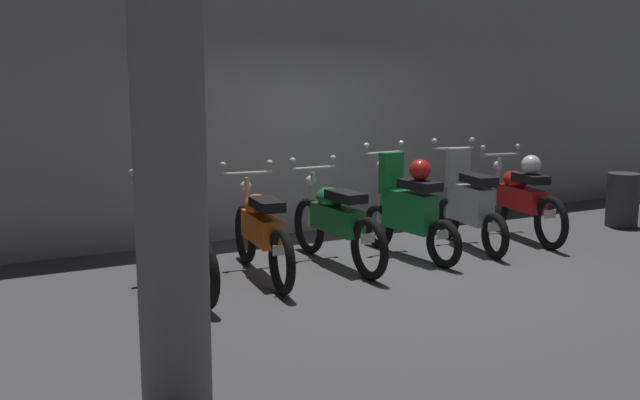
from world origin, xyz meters
name	(u,v)px	position (x,y,z in m)	size (l,w,h in m)	color
ground_plane	(398,271)	(0.00, 0.00, 0.00)	(80.00, 80.00, 0.00)	#4C4C4F
back_wall	(296,107)	(0.00, 2.43, 1.64)	(16.00, 0.30, 3.27)	#9EA0A3
motorbike_slot_0	(177,241)	(-2.28, 0.41, 0.49)	(0.59, 1.95, 1.15)	black
motorbike_slot_1	(261,230)	(-1.36, 0.50, 0.49)	(0.59, 1.95, 1.15)	black
motorbike_slot_2	(336,221)	(-0.46, 0.55, 0.49)	(0.59, 1.95, 1.15)	black
motorbike_slot_3	(408,208)	(0.45, 0.49, 0.57)	(0.59, 1.68, 1.29)	black
motorbike_slot_4	(469,204)	(1.38, 0.55, 0.53)	(0.58, 1.67, 1.29)	black
motorbike_slot_5	(521,197)	(2.28, 0.64, 0.53)	(0.61, 1.93, 1.15)	black
support_pillar	(169,149)	(-3.08, -2.11, 1.64)	(0.44, 0.44, 3.27)	gray
trash_bin	(623,200)	(4.05, 0.56, 0.37)	(0.43, 0.43, 0.73)	#38383D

